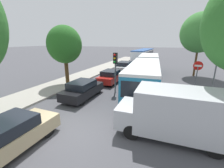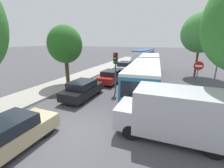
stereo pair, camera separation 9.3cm
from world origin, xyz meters
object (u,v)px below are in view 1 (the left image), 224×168
Objects in this scene: queued_car_tan at (9,135)px; tree_right_mid at (200,34)px; queued_car_black at (83,89)px; articulated_bus at (147,68)px; queued_car_silver at (125,67)px; white_van at (177,113)px; queued_car_red at (111,76)px; direction_sign_post at (216,66)px; tree_left_mid at (65,46)px; traffic_light at (115,64)px; city_bus_rear at (143,54)px; no_entry_sign at (197,73)px.

queued_car_tan is 0.53× the size of tree_right_mid.
queued_car_black is 0.52× the size of tree_right_mid.
queued_car_silver is (-3.66, 3.79, -0.66)m from articulated_bus.
queued_car_black is at bearing -23.54° from white_van.
queued_car_tan is 6.16m from queued_car_black.
white_van is (6.30, -7.63, 0.56)m from queued_car_red.
direction_sign_post reaches higher than white_van.
queued_car_black is 1.10× the size of direction_sign_post.
tree_right_mid reaches higher than tree_left_mid.
traffic_light is (1.79, -8.67, 1.75)m from queued_car_silver.
queued_car_silver is at bearing -177.78° from city_bus_rear.
traffic_light is at bearing -47.11° from white_van.
direction_sign_post is 0.48× the size of tree_right_mid.
queued_car_tan is 0.93× the size of queued_car_silver.
queued_car_silver is 15.12m from white_van.
tree_left_mid is (-5.21, 0.38, 1.38)m from traffic_light.
white_van is at bearing -60.59° from queued_car_tan.
queued_car_black is 1.17× the size of traffic_light.
queued_car_silver is at bearing -161.93° from traffic_light.
no_entry_sign is (1.49, 6.47, 0.64)m from white_van.
articulated_bus is 5.56m from no_entry_sign.
white_van is 0.88× the size of tree_left_mid.
no_entry_sign reaches higher than queued_car_red.
tree_right_mid reaches higher than direction_sign_post.
queued_car_tan is 8.66m from traffic_light.
tree_right_mid is (0.90, 7.92, 3.24)m from no_entry_sign.
tree_right_mid is at bearing 149.15° from traffic_light.
queued_car_red is 0.68× the size of tree_left_mid.
tree_left_mid is at bearing -84.23° from no_entry_sign.
queued_car_red is at bearing -62.72° from articulated_bus.
direction_sign_post reaches higher than queued_car_red.
queued_car_black is 10.88m from queued_car_silver.
queued_car_tan reaches higher than queued_car_red.
city_bus_rear is (-3.55, 17.83, 0.01)m from articulated_bus.
tree_right_mid is at bearing 36.21° from tree_left_mid.
no_entry_sign is (7.74, 9.90, 1.18)m from queued_car_tan.
traffic_light is (-1.87, -4.88, 1.09)m from articulated_bus.
tree_left_mid reaches higher than white_van.
queued_car_tan is 1.41× the size of no_entry_sign.
queued_car_silver is (-0.35, 17.02, 0.05)m from queued_car_tan.
direction_sign_post is (9.17, -21.16, 1.14)m from city_bus_rear.
traffic_light is at bearing -26.62° from articulated_bus.
queued_car_black is at bearing -127.87° from tree_right_mid.
no_entry_sign is at bearing 5.77° from tree_left_mid.
queued_car_tan is 11.05m from queued_car_red.
city_bus_rear is 23.10m from direction_sign_post.
direction_sign_post is 12.83m from tree_left_mid.
tree_left_mid reaches higher than traffic_light.
tree_left_mid is (-10.01, 5.31, 2.63)m from white_van.
queued_car_black is 0.92× the size of queued_car_silver.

